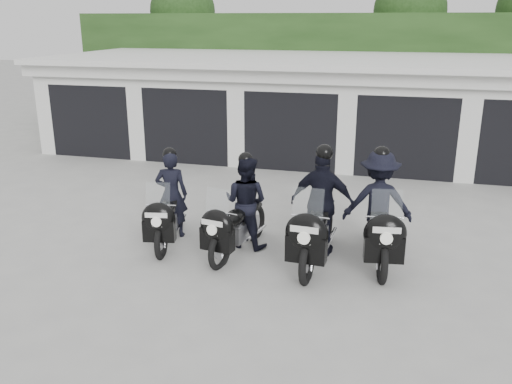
% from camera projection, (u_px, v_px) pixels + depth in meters
% --- Properties ---
extents(ground, '(80.00, 80.00, 0.00)m').
position_uv_depth(ground, '(232.00, 245.00, 10.30)').
color(ground, '#A2A29C').
rests_on(ground, ground).
extents(garage_block, '(16.40, 6.80, 2.96)m').
position_uv_depth(garage_block, '(306.00, 106.00, 17.29)').
color(garage_block, silver).
rests_on(garage_block, ground).
extents(background_vegetation, '(20.00, 3.90, 5.80)m').
position_uv_depth(background_vegetation, '(337.00, 54.00, 21.26)').
color(background_vegetation, '#1B3613').
rests_on(background_vegetation, ground).
extents(police_bike_a, '(0.88, 2.10, 1.84)m').
position_uv_depth(police_bike_a, '(169.00, 205.00, 10.25)').
color(police_bike_a, black).
rests_on(police_bike_a, ground).
extents(police_bike_b, '(1.01, 2.13, 1.87)m').
position_uv_depth(police_bike_b, '(241.00, 209.00, 9.87)').
color(police_bike_b, black).
rests_on(police_bike_b, ground).
extents(police_bike_c, '(1.18, 2.42, 2.11)m').
position_uv_depth(police_bike_c, '(320.00, 211.00, 9.47)').
color(police_bike_c, black).
rests_on(police_bike_c, ground).
extents(police_bike_d, '(1.31, 2.36, 2.06)m').
position_uv_depth(police_bike_d, '(379.00, 211.00, 9.54)').
color(police_bike_d, black).
rests_on(police_bike_d, ground).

